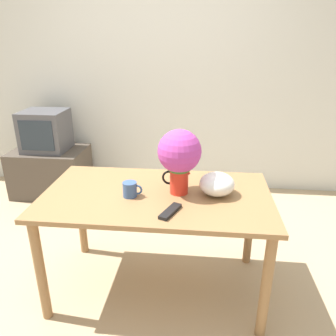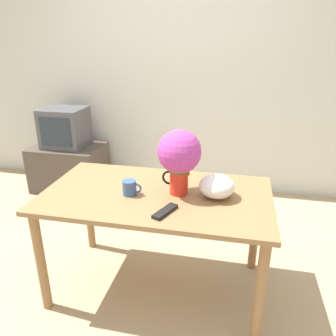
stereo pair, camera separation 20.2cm
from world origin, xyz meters
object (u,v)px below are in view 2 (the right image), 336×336
at_px(white_bowl, 217,186).
at_px(tv_set, 65,128).
at_px(flower_vase, 179,156).
at_px(coffee_mug, 130,188).

distance_m(white_bowl, tv_set, 2.23).
relative_size(flower_vase, tv_set, 0.91).
xyz_separation_m(coffee_mug, tv_set, (-1.23, 1.45, -0.05)).
height_order(coffee_mug, white_bowl, white_bowl).
relative_size(flower_vase, white_bowl, 1.86).
relative_size(coffee_mug, white_bowl, 0.56).
bearing_deg(white_bowl, tv_set, 142.25).
distance_m(coffee_mug, tv_set, 1.90).
bearing_deg(white_bowl, coffee_mug, -171.05).
height_order(white_bowl, tv_set, tv_set).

